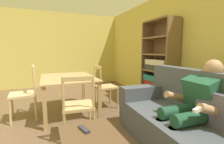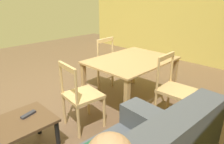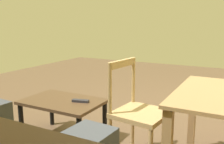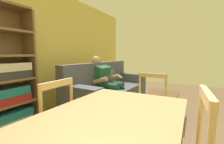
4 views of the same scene
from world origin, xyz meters
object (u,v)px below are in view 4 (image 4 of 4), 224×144
at_px(person_lounging, 106,80).
at_px(bookshelf, 4,82).
at_px(coffee_table, 161,98).
at_px(dining_chair_near_wall, 47,124).
at_px(couch, 107,91).
at_px(dining_table, 113,125).
at_px(tv_remote, 162,97).
at_px(dining_chair_facing_couch, 147,107).

relative_size(person_lounging, bookshelf, 0.59).
bearing_deg(coffee_table, dining_chair_near_wall, 156.54).
height_order(couch, bookshelf, bookshelf).
xyz_separation_m(couch, person_lounging, (-0.05, 0.01, 0.24)).
distance_m(bookshelf, dining_table, 2.01).
distance_m(tv_remote, dining_chair_facing_couch, 0.66).
distance_m(coffee_table, tv_remote, 0.21).
relative_size(bookshelf, dining_chair_facing_couch, 2.13).
bearing_deg(person_lounging, coffee_table, -91.73).
height_order(couch, dining_table, couch).
relative_size(couch, bookshelf, 1.17).
bearing_deg(bookshelf, dining_table, -96.87).
height_order(person_lounging, bookshelf, bookshelf).
xyz_separation_m(tv_remote, dining_table, (-1.63, 0.08, 0.18)).
bearing_deg(couch, person_lounging, 165.09).
height_order(couch, coffee_table, couch).
distance_m(person_lounging, dining_chair_near_wall, 1.91).
xyz_separation_m(coffee_table, dining_chair_near_wall, (-1.83, 0.79, 0.09)).
bearing_deg(dining_chair_near_wall, dining_table, -90.09).
bearing_deg(dining_chair_near_wall, couch, 11.68).
distance_m(couch, coffee_table, 1.19).
xyz_separation_m(couch, dining_chair_facing_couch, (-0.94, -1.16, 0.11)).
bearing_deg(tv_remote, coffee_table, -94.07).
height_order(tv_remote, bookshelf, bookshelf).
relative_size(coffee_table, dining_table, 0.62).
xyz_separation_m(couch, tv_remote, (-0.28, -1.23, 0.09)).
xyz_separation_m(tv_remote, bookshelf, (-1.39, 2.07, 0.30)).
bearing_deg(bookshelf, coffee_table, -51.93).
bearing_deg(tv_remote, couch, -28.05).
relative_size(coffee_table, tv_remote, 4.79).
bearing_deg(tv_remote, bookshelf, 18.98).
bearing_deg(bookshelf, couch, -26.58).
bearing_deg(tv_remote, dining_chair_near_wall, 48.01).
relative_size(couch, dining_chair_facing_couch, 2.49).
xyz_separation_m(coffee_table, dining_table, (-1.83, 0.04, 0.26)).
bearing_deg(coffee_table, tv_remote, -169.06).
xyz_separation_m(bookshelf, dining_chair_near_wall, (-0.24, -1.24, -0.29)).
bearing_deg(dining_chair_facing_couch, bookshelf, 110.43).
bearing_deg(couch, bookshelf, 153.42).
xyz_separation_m(couch, bookshelf, (-1.68, 0.84, 0.40)).
relative_size(bookshelf, dining_chair_near_wall, 2.08).
distance_m(tv_remote, bookshelf, 2.51).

